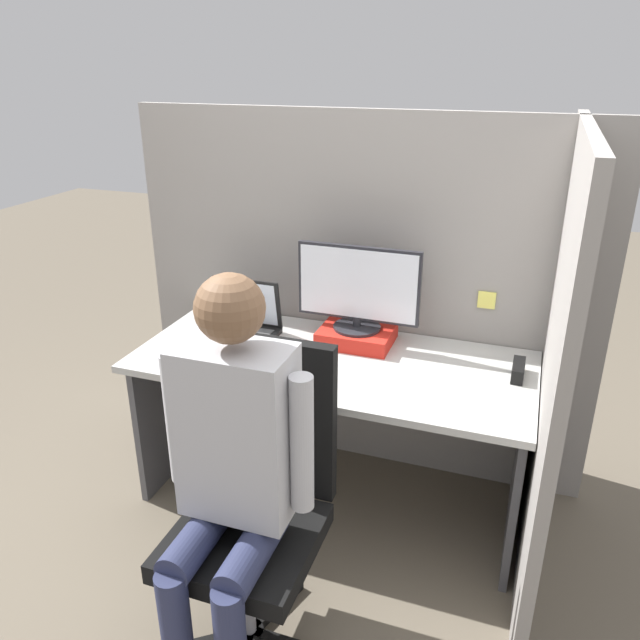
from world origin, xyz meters
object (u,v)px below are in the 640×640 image
(laptop, at_px, (242,325))
(carrot_toy, at_px, (295,371))
(paper_box, at_px, (357,335))
(office_chair, at_px, (257,497))
(person, at_px, (230,461))
(stapler, at_px, (518,370))
(monitor, at_px, (358,288))
(pen_cup, at_px, (207,309))

(laptop, distance_m, carrot_toy, 0.47)
(paper_box, relative_size, office_chair, 0.30)
(paper_box, height_order, laptop, laptop)
(carrot_toy, bearing_deg, laptop, 142.14)
(paper_box, xyz_separation_m, person, (-0.08, -1.05, 0.03))
(carrot_toy, distance_m, office_chair, 0.55)
(laptop, height_order, stapler, laptop)
(monitor, distance_m, laptop, 0.56)
(stapler, bearing_deg, office_chair, -133.88)
(monitor, xyz_separation_m, stapler, (0.69, -0.10, -0.22))
(monitor, bearing_deg, pen_cup, 179.24)
(monitor, relative_size, stapler, 3.54)
(carrot_toy, relative_size, pen_cup, 1.48)
(laptop, relative_size, office_chair, 0.31)
(stapler, xyz_separation_m, carrot_toy, (-0.83, -0.28, -0.01))
(paper_box, bearing_deg, monitor, 90.00)
(paper_box, relative_size, person, 0.23)
(person, bearing_deg, monitor, 85.76)
(carrot_toy, height_order, office_chair, office_chair)
(paper_box, xyz_separation_m, carrot_toy, (-0.14, -0.38, -0.01))
(monitor, relative_size, carrot_toy, 3.37)
(person, height_order, pen_cup, person)
(stapler, xyz_separation_m, pen_cup, (-1.43, 0.11, 0.02))
(person, bearing_deg, stapler, 51.27)
(office_chair, height_order, person, person)
(laptop, bearing_deg, pen_cup, 155.35)
(stapler, relative_size, person, 0.11)
(pen_cup, bearing_deg, carrot_toy, -33.16)
(paper_box, relative_size, pen_cup, 2.92)
(office_chair, bearing_deg, carrot_toy, 97.29)
(paper_box, xyz_separation_m, laptop, (-0.51, -0.09, 0.02))
(paper_box, bearing_deg, laptop, -169.48)
(paper_box, distance_m, office_chair, 0.92)
(monitor, distance_m, person, 1.07)
(paper_box, height_order, person, person)
(laptop, bearing_deg, office_chair, -61.47)
(office_chair, bearing_deg, laptop, 118.53)
(laptop, height_order, person, person)
(person, bearing_deg, laptop, 114.32)
(pen_cup, bearing_deg, paper_box, -0.97)
(office_chair, bearing_deg, monitor, 85.06)
(laptop, xyz_separation_m, carrot_toy, (0.37, -0.29, -0.03))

